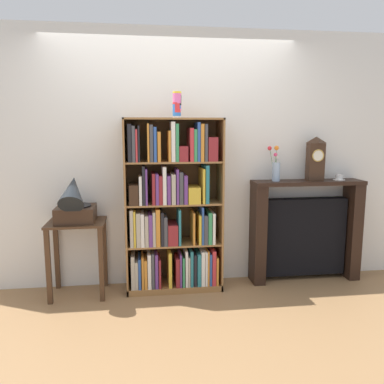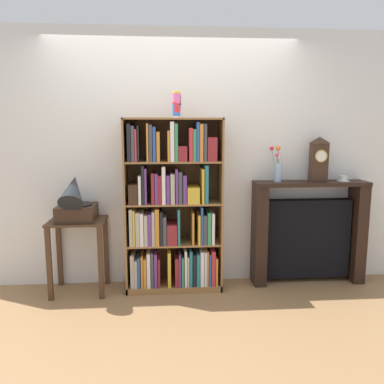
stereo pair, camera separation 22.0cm
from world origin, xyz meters
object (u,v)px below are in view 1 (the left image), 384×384
Objects in this scene: bookshelf at (173,213)px; teacup_with_saucer at (339,178)px; flower_vase at (276,168)px; cup_stack at (177,105)px; mantel_clock at (315,159)px; fireplace_mantel at (305,231)px; gramophone at (74,203)px; side_table_left at (77,242)px.

bookshelf is 13.52× the size of teacup_with_saucer.
bookshelf reaches higher than flower_vase.
cup_stack is 0.54× the size of mantel_clock.
bookshelf is 1.58m from mantel_clock.
cup_stack is 1.90m from fireplace_mantel.
flower_vase is 0.71m from teacup_with_saucer.
cup_stack is 0.48× the size of gramophone.
teacup_with_saucer is at bearing 2.84° from gramophone.
mantel_clock is (1.44, 0.07, -0.53)m from cup_stack.
mantel_clock reaches higher than fireplace_mantel.
cup_stack reaches higher than teacup_with_saucer.
mantel_clock is (1.49, 0.05, 0.52)m from bookshelf.
mantel_clock is at bearing -0.83° from flower_vase.
teacup_with_saucer is at bearing 0.41° from mantel_clock.
gramophone reaches higher than teacup_with_saucer.
teacup_with_saucer is (0.70, -0.00, -0.12)m from flower_vase.
gramophone is at bearing -176.16° from fireplace_mantel.
gramophone is 1.13× the size of mantel_clock.
side_table_left is (-0.98, -0.00, -1.30)m from cup_stack.
bookshelf reaches higher than fireplace_mantel.
flower_vase is (1.02, 0.08, -0.62)m from cup_stack.
fireplace_mantel is at bearing 2.46° from side_table_left.
bookshelf is 3.77× the size of mantel_clock.
flower_vase is (2.00, 0.08, 0.69)m from side_table_left.
cup_stack is at bearing -177.51° from teacup_with_saucer.
side_table_left is 2.11m from flower_vase.
fireplace_mantel is (2.35, 0.16, -0.40)m from gramophone.
teacup_with_saucer is (2.70, 0.08, 0.57)m from side_table_left.
cup_stack is 0.21× the size of fireplace_mantel.
mantel_clock reaches higher than side_table_left.
side_table_left is at bearing 90.00° from gramophone.
teacup_with_saucer is (1.77, 0.05, 0.32)m from bookshelf.
bookshelf is at bearing 5.02° from gramophone.
side_table_left is at bearing -178.22° from mantel_clock.
side_table_left is at bearing -178.36° from teacup_with_saucer.
teacup_with_saucer is (0.34, -0.02, 0.57)m from fireplace_mantel.
gramophone is at bearing -177.16° from teacup_with_saucer.
teacup_with_saucer is at bearing -3.99° from fireplace_mantel.
bookshelf is 1.05m from cup_stack.
fireplace_mantel is (1.38, 0.10, -1.31)m from cup_stack.
side_table_left is (-0.93, -0.02, -0.25)m from bookshelf.
gramophone is (-0.98, -0.06, -0.91)m from cup_stack.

